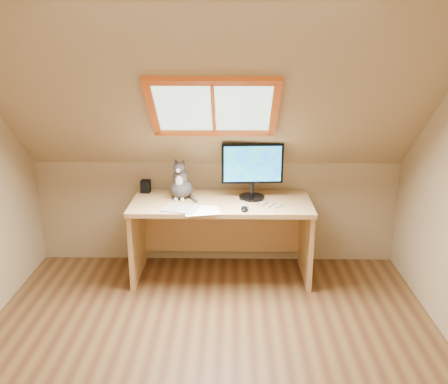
{
  "coord_description": "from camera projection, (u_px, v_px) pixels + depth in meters",
  "views": [
    {
      "loc": [
        0.15,
        -2.87,
        2.16
      ],
      "look_at": [
        0.08,
        1.0,
        0.94
      ],
      "focal_mm": 40.0,
      "sensor_mm": 36.0,
      "label": 1
    }
  ],
  "objects": [
    {
      "name": "desk",
      "position": [
        221.0,
        222.0,
        4.62
      ],
      "size": [
        1.62,
        0.71,
        0.74
      ],
      "color": "tan",
      "rests_on": "ground"
    },
    {
      "name": "desk_speaker",
      "position": [
        146.0,
        186.0,
        4.72
      ],
      "size": [
        0.09,
        0.09,
        0.12
      ],
      "primitive_type": "cube",
      "rotation": [
        0.0,
        0.0,
        -0.1
      ],
      "color": "black",
      "rests_on": "desk"
    },
    {
      "name": "ground",
      "position": [
        209.0,
        368.0,
        3.39
      ],
      "size": [
        3.5,
        3.5,
        0.0
      ],
      "primitive_type": "plane",
      "color": "brown",
      "rests_on": "ground"
    },
    {
      "name": "cat",
      "position": [
        181.0,
        184.0,
        4.53
      ],
      "size": [
        0.24,
        0.28,
        0.38
      ],
      "color": "#46403E",
      "rests_on": "desk"
    },
    {
      "name": "cables",
      "position": [
        258.0,
        205.0,
        4.36
      ],
      "size": [
        0.51,
        0.26,
        0.01
      ],
      "color": "silver",
      "rests_on": "desk"
    },
    {
      "name": "mouse",
      "position": [
        244.0,
        209.0,
        4.23
      ],
      "size": [
        0.06,
        0.11,
        0.03
      ],
      "primitive_type": "ellipsoid",
      "rotation": [
        0.0,
        0.0,
        -0.02
      ],
      "color": "black",
      "rests_on": "desk"
    },
    {
      "name": "room_shell",
      "position": [
        206.0,
        168.0,
        2.87
      ],
      "size": [
        3.52,
        3.52,
        2.41
      ],
      "color": "#A08760",
      "rests_on": "ground"
    },
    {
      "name": "monitor",
      "position": [
        252.0,
        167.0,
        4.47
      ],
      "size": [
        0.55,
        0.23,
        0.51
      ],
      "color": "black",
      "rests_on": "desk"
    },
    {
      "name": "graphics_tablet",
      "position": [
        180.0,
        209.0,
        4.26
      ],
      "size": [
        0.33,
        0.27,
        0.01
      ],
      "primitive_type": "cube",
      "rotation": [
        0.0,
        0.0,
        -0.26
      ],
      "color": "#B2B2B7",
      "rests_on": "desk"
    },
    {
      "name": "papers",
      "position": [
        199.0,
        210.0,
        4.24
      ],
      "size": [
        0.33,
        0.27,
        0.0
      ],
      "color": "white",
      "rests_on": "desk"
    }
  ]
}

